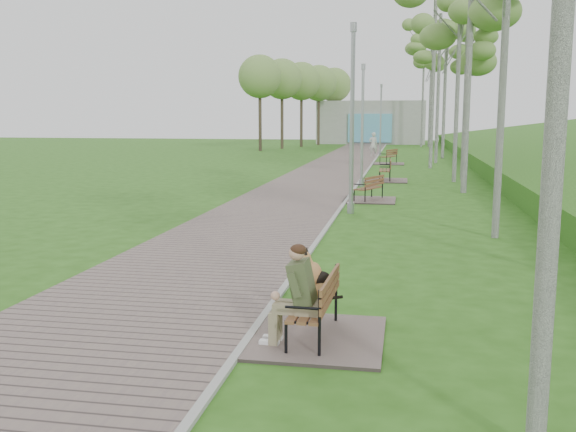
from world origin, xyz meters
name	(u,v)px	position (x,y,z in m)	size (l,w,h in m)	color
ground	(304,261)	(0.00, 0.00, 0.00)	(120.00, 120.00, 0.00)	#285514
walkway	(335,167)	(-1.75, 21.50, 0.02)	(3.50, 67.00, 0.04)	#6D5C58
kerb	(370,167)	(0.00, 21.50, 0.03)	(0.10, 67.00, 0.05)	#999993
building_north	(371,122)	(-1.50, 50.97, 1.99)	(10.00, 5.20, 4.00)	#9E9E99
bench_main	(308,308)	(0.70, -4.10, 0.38)	(1.59, 1.77, 1.39)	#6D5C58
bench_second	(369,195)	(0.68, 8.69, 0.18)	(1.59, 1.77, 0.98)	#6D5C58
bench_third	(385,176)	(0.97, 14.99, 0.20)	(1.75, 1.94, 1.07)	#6D5C58
bench_far	(388,161)	(0.87, 24.32, 0.18)	(1.65, 1.83, 1.01)	#6D5C58
lamp_post_near	(352,126)	(0.35, 5.94, 2.35)	(0.19, 0.19, 5.03)	#9C9FA4
lamp_post_second	(362,130)	(0.17, 12.74, 2.10)	(0.17, 0.17, 4.50)	#9C9FA4
lamp_post_third	(381,122)	(0.10, 32.01, 2.19)	(0.18, 0.18, 4.69)	#9C9FA4
pedestrian_near	(373,144)	(-0.30, 30.78, 0.78)	(0.57, 0.37, 1.56)	silver
birch_mid_b	(468,34)	(4.13, 16.30, 5.88)	(2.26, 2.26, 7.49)	silver
birch_far_a	(470,13)	(5.11, 27.26, 8.34)	(2.58, 2.58, 10.62)	silver
birch_far_b	(440,41)	(3.46, 25.54, 6.63)	(2.52, 2.52, 8.44)	silver
birch_far_c	(446,48)	(4.05, 29.77, 6.69)	(2.55, 2.55, 8.52)	silver
birch_distant_a	(424,46)	(3.09, 44.93, 8.40)	(2.80, 2.80, 10.70)	silver
birch_distant_b	(432,58)	(3.72, 45.03, 7.38)	(2.73, 2.73, 9.40)	silver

